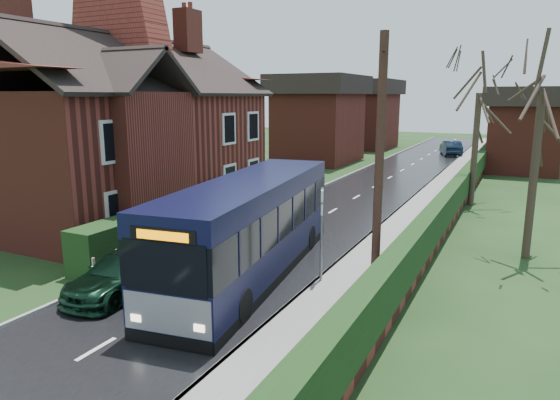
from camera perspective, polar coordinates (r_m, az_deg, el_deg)
The scene contains 18 objects.
ground at distance 17.24m, azimuth -5.64°, elevation -8.07°, with size 140.00×140.00×0.00m, color #28461E.
road at distance 25.92m, azimuth 6.05°, elevation -1.26°, with size 6.00×100.00×0.02m, color black.
pavement at distance 24.82m, azimuth 15.30°, elevation -2.06°, with size 2.50×100.00×0.14m, color slate.
kerb_right at distance 25.05m, azimuth 12.61°, elevation -1.80°, with size 0.12×100.00×0.14m, color gray.
kerb_left at distance 27.08m, azimuth -0.02°, elevation -0.53°, with size 0.12×100.00×0.10m, color gray.
front_hedge at distance 23.09m, azimuth -7.40°, elevation -0.90°, with size 1.20×16.00×1.60m, color black.
picket_fence at distance 22.77m, azimuth -5.80°, elevation -1.94°, with size 0.10×16.00×0.90m, color tan, non-canonical shape.
right_wall_hedge at distance 24.38m, azimuth 18.99°, elevation -0.24°, with size 0.60×50.00×1.80m.
brick_house at distance 25.41m, azimuth -17.13°, elevation 7.99°, with size 9.30×14.60×10.30m.
bus at distance 16.33m, azimuth -3.42°, elevation -3.30°, with size 3.81×10.80×3.21m.
car_silver at distance 19.53m, azimuth -10.75°, elevation -3.57°, with size 1.73×4.30×1.47m, color #A8A9AD.
car_green at distance 15.95m, azimuth -17.54°, elevation -7.92°, with size 1.71×4.21×1.22m, color black.
car_distant at distance 52.82m, azimuth 18.93°, elevation 5.64°, with size 1.55×4.46×1.47m, color black.
bus_stop_sign at distance 15.45m, azimuth 4.80°, elevation -2.47°, with size 0.22×0.46×3.10m.
telegraph_pole at distance 15.06m, azimuth 11.28°, elevation 4.05°, with size 0.34×0.97×7.65m.
tree_right_near at distance 19.74m, azimuth 27.92°, elevation 11.99°, with size 3.95×3.95×8.52m.
tree_right_far at distance 28.60m, azimuth 21.89°, elevation 12.11°, with size 4.43×4.43×8.57m.
tree_house_side at distance 32.83m, azimuth -13.76°, elevation 14.80°, with size 4.55×4.55×10.35m.
Camera 1 is at (8.62, -13.73, 5.85)m, focal length 32.00 mm.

